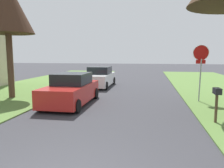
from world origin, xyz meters
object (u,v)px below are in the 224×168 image
stop_sign_far (201,61)px  parked_sedan_red (71,90)px  street_tree_left_mid_a (7,7)px  parked_sedan_white (99,77)px  curbside_mailbox (217,95)px

stop_sign_far → parked_sedan_red: 6.89m
stop_sign_far → street_tree_left_mid_a: bearing=-176.2°
stop_sign_far → parked_sedan_white: (-6.55, 4.86, -1.47)m
street_tree_left_mid_a → parked_sedan_red: size_ratio=1.51×
street_tree_left_mid_a → parked_sedan_white: size_ratio=1.51×
street_tree_left_mid_a → stop_sign_far: bearing=3.8°
parked_sedan_red → street_tree_left_mid_a: bearing=167.5°
parked_sedan_white → curbside_mailbox: (6.36, -8.71, 0.33)m
street_tree_left_mid_a → parked_sedan_white: bearing=54.6°
parked_sedan_white → street_tree_left_mid_a: bearing=-125.4°
street_tree_left_mid_a → curbside_mailbox: bearing=-17.0°
curbside_mailbox → stop_sign_far: bearing=87.2°
stop_sign_far → parked_sedan_white: size_ratio=0.67×
street_tree_left_mid_a → parked_sedan_white: 8.13m
street_tree_left_mid_a → parked_sedan_red: street_tree_left_mid_a is taller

